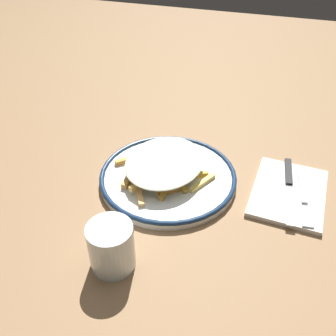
{
  "coord_description": "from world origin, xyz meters",
  "views": [
    {
      "loc": [
        -0.19,
        0.61,
        0.54
      ],
      "look_at": [
        0.0,
        0.0,
        0.04
      ],
      "focal_mm": 40.37,
      "sensor_mm": 36.0,
      "label": 1
    }
  ],
  "objects_px": {
    "plate": "(168,177)",
    "napkin": "(289,193)",
    "knife": "(289,184)",
    "water_glass": "(111,247)",
    "fork": "(304,196)",
    "fries_heap": "(164,164)"
  },
  "relations": [
    {
      "from": "fries_heap",
      "to": "fork",
      "type": "distance_m",
      "value": 0.3
    },
    {
      "from": "fork",
      "to": "knife",
      "type": "xyz_separation_m",
      "value": [
        0.03,
        -0.03,
        0.0
      ]
    },
    {
      "from": "fork",
      "to": "water_glass",
      "type": "distance_m",
      "value": 0.41
    },
    {
      "from": "fork",
      "to": "water_glass",
      "type": "xyz_separation_m",
      "value": [
        0.31,
        0.26,
        0.03
      ]
    },
    {
      "from": "plate",
      "to": "knife",
      "type": "distance_m",
      "value": 0.26
    },
    {
      "from": "knife",
      "to": "water_glass",
      "type": "xyz_separation_m",
      "value": [
        0.28,
        0.29,
        0.03
      ]
    },
    {
      "from": "plate",
      "to": "napkin",
      "type": "bearing_deg",
      "value": -172.72
    },
    {
      "from": "fries_heap",
      "to": "napkin",
      "type": "distance_m",
      "value": 0.27
    },
    {
      "from": "plate",
      "to": "napkin",
      "type": "distance_m",
      "value": 0.26
    },
    {
      "from": "plate",
      "to": "fork",
      "type": "bearing_deg",
      "value": -175.87
    },
    {
      "from": "plate",
      "to": "knife",
      "type": "bearing_deg",
      "value": -168.55
    },
    {
      "from": "water_glass",
      "to": "fork",
      "type": "bearing_deg",
      "value": -139.69
    },
    {
      "from": "plate",
      "to": "knife",
      "type": "relative_size",
      "value": 1.42
    },
    {
      "from": "fork",
      "to": "plate",
      "type": "bearing_deg",
      "value": 4.13
    },
    {
      "from": "plate",
      "to": "fork",
      "type": "xyz_separation_m",
      "value": [
        -0.29,
        -0.02,
        0.0
      ]
    },
    {
      "from": "plate",
      "to": "fork",
      "type": "height_order",
      "value": "plate"
    },
    {
      "from": "fries_heap",
      "to": "fork",
      "type": "xyz_separation_m",
      "value": [
        -0.3,
        -0.02,
        -0.03
      ]
    },
    {
      "from": "napkin",
      "to": "water_glass",
      "type": "relative_size",
      "value": 2.22
    },
    {
      "from": "fork",
      "to": "fries_heap",
      "type": "bearing_deg",
      "value": 3.06
    },
    {
      "from": "knife",
      "to": "napkin",
      "type": "bearing_deg",
      "value": 95.07
    },
    {
      "from": "fries_heap",
      "to": "fork",
      "type": "bearing_deg",
      "value": -176.94
    },
    {
      "from": "plate",
      "to": "napkin",
      "type": "relative_size",
      "value": 1.51
    }
  ]
}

